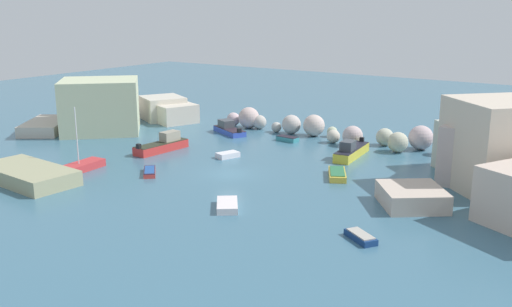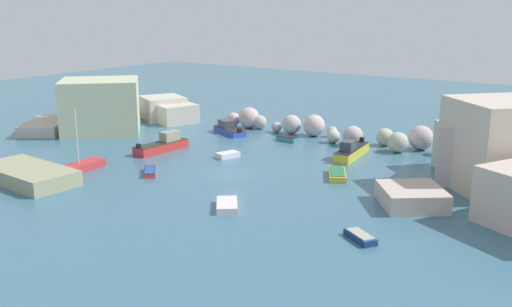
{
  "view_description": "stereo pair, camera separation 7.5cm",
  "coord_description": "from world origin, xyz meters",
  "px_view_note": "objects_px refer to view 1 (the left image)",
  "views": [
    {
      "loc": [
        30.36,
        -40.79,
        15.01
      ],
      "look_at": [
        0.0,
        4.4,
        1.0
      ],
      "focal_mm": 40.3,
      "sensor_mm": 36.0,
      "label": 1
    },
    {
      "loc": [
        30.42,
        -40.75,
        15.01
      ],
      "look_at": [
        0.0,
        4.4,
        1.0
      ],
      "focal_mm": 40.3,
      "sensor_mm": 36.0,
      "label": 2
    }
  ],
  "objects_px": {
    "moored_boat_2": "(228,155)",
    "moored_boat_9": "(163,145)",
    "moored_boat_6": "(229,129)",
    "moored_boat_0": "(227,205)",
    "moored_boat_3": "(400,197)",
    "moored_boat_4": "(351,151)",
    "moored_boat_1": "(361,237)",
    "moored_boat_8": "(79,167)",
    "moored_boat_10": "(337,174)",
    "moored_boat_5": "(287,139)",
    "stone_dock": "(28,175)",
    "moored_boat_7": "(150,172)"
  },
  "relations": [
    {
      "from": "moored_boat_2",
      "to": "moored_boat_10",
      "type": "distance_m",
      "value": 12.4
    },
    {
      "from": "moored_boat_10",
      "to": "moored_boat_4",
      "type": "bearing_deg",
      "value": -13.05
    },
    {
      "from": "moored_boat_7",
      "to": "moored_boat_8",
      "type": "height_order",
      "value": "moored_boat_8"
    },
    {
      "from": "stone_dock",
      "to": "moored_boat_6",
      "type": "height_order",
      "value": "moored_boat_6"
    },
    {
      "from": "stone_dock",
      "to": "moored_boat_1",
      "type": "height_order",
      "value": "stone_dock"
    },
    {
      "from": "moored_boat_3",
      "to": "moored_boat_5",
      "type": "relative_size",
      "value": 1.18
    },
    {
      "from": "moored_boat_3",
      "to": "moored_boat_10",
      "type": "relative_size",
      "value": 0.74
    },
    {
      "from": "moored_boat_10",
      "to": "moored_boat_5",
      "type": "bearing_deg",
      "value": 20.05
    },
    {
      "from": "moored_boat_5",
      "to": "moored_boat_6",
      "type": "height_order",
      "value": "moored_boat_6"
    },
    {
      "from": "moored_boat_6",
      "to": "moored_boat_9",
      "type": "relative_size",
      "value": 0.85
    },
    {
      "from": "moored_boat_4",
      "to": "moored_boat_7",
      "type": "xyz_separation_m",
      "value": [
        -12.82,
        -15.95,
        -0.41
      ]
    },
    {
      "from": "moored_boat_3",
      "to": "moored_boat_4",
      "type": "distance_m",
      "value": 13.88
    },
    {
      "from": "moored_boat_6",
      "to": "moored_boat_10",
      "type": "xyz_separation_m",
      "value": [
        19.18,
        -9.43,
        -0.25
      ]
    },
    {
      "from": "moored_boat_0",
      "to": "moored_boat_9",
      "type": "bearing_deg",
      "value": -159.73
    },
    {
      "from": "moored_boat_8",
      "to": "moored_boat_1",
      "type": "bearing_deg",
      "value": 84.58
    },
    {
      "from": "moored_boat_6",
      "to": "moored_boat_7",
      "type": "distance_m",
      "value": 18.64
    },
    {
      "from": "moored_boat_0",
      "to": "moored_boat_7",
      "type": "height_order",
      "value": "moored_boat_0"
    },
    {
      "from": "moored_boat_0",
      "to": "moored_boat_8",
      "type": "height_order",
      "value": "moored_boat_8"
    },
    {
      "from": "moored_boat_1",
      "to": "moored_boat_8",
      "type": "relative_size",
      "value": 0.45
    },
    {
      "from": "moored_boat_0",
      "to": "moored_boat_6",
      "type": "distance_m",
      "value": 26.82
    },
    {
      "from": "stone_dock",
      "to": "moored_boat_9",
      "type": "relative_size",
      "value": 1.46
    },
    {
      "from": "moored_boat_10",
      "to": "moored_boat_2",
      "type": "bearing_deg",
      "value": 61.02
    },
    {
      "from": "moored_boat_3",
      "to": "moored_boat_9",
      "type": "bearing_deg",
      "value": 86.64
    },
    {
      "from": "moored_boat_7",
      "to": "moored_boat_8",
      "type": "bearing_deg",
      "value": -107.65
    },
    {
      "from": "moored_boat_9",
      "to": "moored_boat_6",
      "type": "bearing_deg",
      "value": 1.49
    },
    {
      "from": "moored_boat_1",
      "to": "moored_boat_9",
      "type": "distance_m",
      "value": 29.51
    },
    {
      "from": "moored_boat_2",
      "to": "moored_boat_0",
      "type": "bearing_deg",
      "value": 56.5
    },
    {
      "from": "moored_boat_5",
      "to": "moored_boat_4",
      "type": "bearing_deg",
      "value": -11.01
    },
    {
      "from": "moored_boat_2",
      "to": "moored_boat_9",
      "type": "height_order",
      "value": "moored_boat_9"
    },
    {
      "from": "moored_boat_3",
      "to": "moored_boat_6",
      "type": "xyz_separation_m",
      "value": [
        -26.22,
        12.7,
        0.19
      ]
    },
    {
      "from": "moored_boat_5",
      "to": "moored_boat_8",
      "type": "height_order",
      "value": "moored_boat_8"
    },
    {
      "from": "moored_boat_7",
      "to": "moored_boat_10",
      "type": "bearing_deg",
      "value": 77.1
    },
    {
      "from": "moored_boat_3",
      "to": "moored_boat_6",
      "type": "bearing_deg",
      "value": 64.61
    },
    {
      "from": "moored_boat_0",
      "to": "moored_boat_1",
      "type": "bearing_deg",
      "value": 53.23
    },
    {
      "from": "moored_boat_2",
      "to": "moored_boat_8",
      "type": "distance_m",
      "value": 14.57
    },
    {
      "from": "moored_boat_2",
      "to": "moored_boat_5",
      "type": "bearing_deg",
      "value": -167.64
    },
    {
      "from": "moored_boat_9",
      "to": "moored_boat_10",
      "type": "distance_m",
      "value": 19.89
    },
    {
      "from": "moored_boat_3",
      "to": "moored_boat_8",
      "type": "bearing_deg",
      "value": 107.09
    },
    {
      "from": "moored_boat_2",
      "to": "moored_boat_9",
      "type": "xyz_separation_m",
      "value": [
        -7.43,
        -1.6,
        0.38
      ]
    },
    {
      "from": "moored_boat_1",
      "to": "moored_boat_5",
      "type": "height_order",
      "value": "moored_boat_5"
    },
    {
      "from": "moored_boat_5",
      "to": "moored_boat_0",
      "type": "bearing_deg",
      "value": -65.83
    },
    {
      "from": "moored_boat_0",
      "to": "moored_boat_10",
      "type": "relative_size",
      "value": 0.83
    },
    {
      "from": "moored_boat_0",
      "to": "moored_boat_1",
      "type": "relative_size",
      "value": 1.25
    },
    {
      "from": "moored_boat_4",
      "to": "moored_boat_6",
      "type": "relative_size",
      "value": 1.23
    },
    {
      "from": "moored_boat_0",
      "to": "moored_boat_2",
      "type": "bearing_deg",
      "value": 179.68
    },
    {
      "from": "moored_boat_1",
      "to": "moored_boat_8",
      "type": "height_order",
      "value": "moored_boat_8"
    },
    {
      "from": "moored_boat_0",
      "to": "moored_boat_8",
      "type": "bearing_deg",
      "value": -128.52
    },
    {
      "from": "moored_boat_3",
      "to": "moored_boat_7",
      "type": "distance_m",
      "value": 22.52
    },
    {
      "from": "moored_boat_2",
      "to": "moored_boat_3",
      "type": "relative_size",
      "value": 0.84
    },
    {
      "from": "stone_dock",
      "to": "moored_boat_2",
      "type": "height_order",
      "value": "stone_dock"
    }
  ]
}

